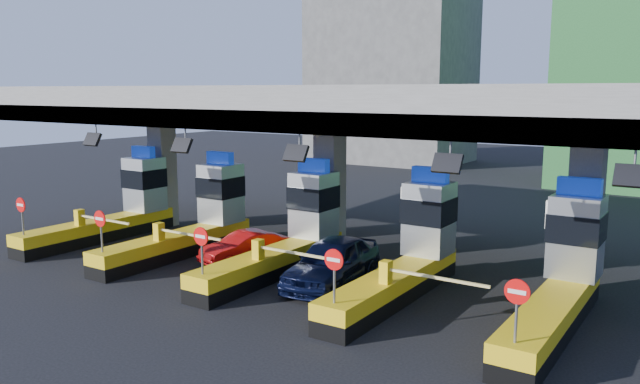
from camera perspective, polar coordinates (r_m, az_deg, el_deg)
The scene contains 10 objects.
ground at distance 24.20m, azimuth -2.97°, elevation -7.14°, with size 120.00×120.00×0.00m, color black.
toll_canopy at distance 25.59m, azimuth 0.77°, elevation 7.71°, with size 28.00×12.09×7.00m.
toll_lane_far_left at distance 30.90m, azimuth -17.78°, elevation -1.30°, with size 4.43×8.00×4.16m.
toll_lane_left at distance 27.24m, azimuth -11.15°, elevation -2.41°, with size 4.43×8.00×4.16m.
toll_lane_center at distance 24.06m, azimuth -2.60°, elevation -3.79°, with size 4.43×8.00×4.16m.
toll_lane_right at distance 21.59m, azimuth 8.26°, elevation -5.41°, with size 4.43×8.00×4.16m.
toll_lane_far_right at distance 20.08m, azimuth 21.37°, elevation -7.10°, with size 4.43×8.00×4.16m.
bg_building_concrete at distance 61.37m, azimuth 6.58°, elevation 11.26°, with size 14.00×10.00×18.00m, color #4C4C49.
van at distance 22.13m, azimuth 1.12°, elevation -6.41°, with size 2.02×5.01×1.71m, color black.
red_car at distance 25.34m, azimuth -6.91°, elevation -5.03°, with size 1.28×3.66×1.20m, color #990B0D.
Camera 1 is at (13.80, -18.67, 6.85)m, focal length 35.00 mm.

